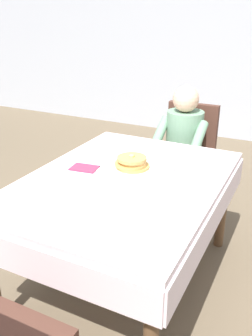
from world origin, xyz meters
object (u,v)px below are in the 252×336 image
at_px(fork_left_of_plate, 104,165).
at_px(spoon_near_edge, 105,189).
at_px(chair_diner, 187,151).
at_px(cup_coffee, 169,164).
at_px(plate_breakfast, 131,169).
at_px(diner_person, 183,141).
at_px(knife_right_of_plate, 158,176).
at_px(breakfast_stack, 132,163).
at_px(dining_table_main, 124,192).

bearing_deg(fork_left_of_plate, spoon_near_edge, -153.33).
height_order(chair_diner, spoon_near_edge, chair_diner).
height_order(chair_diner, cup_coffee, chair_diner).
xyz_separation_m(plate_breakfast, spoon_near_edge, (-0.01, -0.31, -0.01)).
xyz_separation_m(cup_coffee, fork_left_of_plate, (-0.40, -0.12, -0.04)).
bearing_deg(diner_person, knife_right_of_plate, 99.28).
distance_m(cup_coffee, knife_right_of_plate, 0.12).
height_order(diner_person, plate_breakfast, diner_person).
xyz_separation_m(chair_diner, spoon_near_edge, (-0.06, -1.35, 0.21)).
distance_m(plate_breakfast, spoon_near_edge, 0.31).
height_order(breakfast_stack, knife_right_of_plate, breakfast_stack).
height_order(plate_breakfast, knife_right_of_plate, plate_breakfast).
height_order(plate_breakfast, spoon_near_edge, plate_breakfast).
distance_m(fork_left_of_plate, knife_right_of_plate, 0.38).
xyz_separation_m(dining_table_main, plate_breakfast, (-0.02, 0.13, 0.10)).
xyz_separation_m(plate_breakfast, cup_coffee, (0.21, 0.10, 0.03)).
xyz_separation_m(dining_table_main, cup_coffee, (0.20, 0.23, 0.13)).
relative_size(fork_left_of_plate, spoon_near_edge, 1.20).
bearing_deg(spoon_near_edge, diner_person, 95.83).
height_order(chair_diner, fork_left_of_plate, chair_diner).
xyz_separation_m(fork_left_of_plate, spoon_near_edge, (0.18, -0.29, 0.00)).
distance_m(chair_diner, knife_right_of_plate, 1.09).
bearing_deg(diner_person, chair_diner, -90.00).
bearing_deg(diner_person, dining_table_main, 88.49).
distance_m(chair_diner, cup_coffee, 0.99).
bearing_deg(spoon_near_edge, cup_coffee, 69.67).
bearing_deg(fork_left_of_plate, breakfast_stack, -87.45).
height_order(breakfast_stack, cup_coffee, breakfast_stack).
bearing_deg(dining_table_main, spoon_near_edge, -99.23).
bearing_deg(spoon_near_edge, plate_breakfast, 96.06).
bearing_deg(spoon_near_edge, dining_table_main, 89.29).
distance_m(cup_coffee, spoon_near_edge, 0.47).
distance_m(plate_breakfast, fork_left_of_plate, 0.19).
distance_m(dining_table_main, cup_coffee, 0.33).
distance_m(breakfast_stack, knife_right_of_plate, 0.20).
distance_m(dining_table_main, plate_breakfast, 0.16).
distance_m(cup_coffee, fork_left_of_plate, 0.42).
bearing_deg(plate_breakfast, knife_right_of_plate, -6.01).
relative_size(diner_person, spoon_near_edge, 7.47).
bearing_deg(diner_person, fork_left_of_plate, 75.53).
xyz_separation_m(diner_person, plate_breakfast, (-0.04, -0.88, 0.08)).
bearing_deg(chair_diner, plate_breakfast, 87.65).
bearing_deg(cup_coffee, spoon_near_edge, -118.84).
xyz_separation_m(plate_breakfast, fork_left_of_plate, (-0.19, -0.02, -0.01)).
relative_size(chair_diner, plate_breakfast, 3.32).
height_order(dining_table_main, plate_breakfast, plate_breakfast).
xyz_separation_m(chair_diner, cup_coffee, (0.17, -0.94, 0.25)).
bearing_deg(plate_breakfast, chair_diner, 87.65).
bearing_deg(plate_breakfast, spoon_near_edge, -92.46).
bearing_deg(cup_coffee, plate_breakfast, -155.59).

